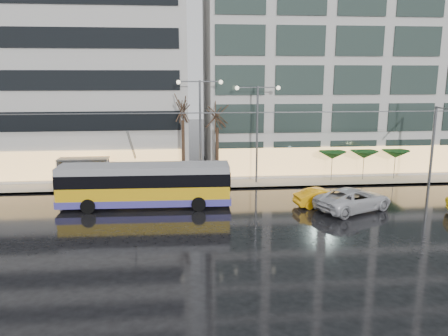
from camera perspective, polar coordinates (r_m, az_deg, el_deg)
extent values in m
plane|color=black|center=(28.60, -6.15, -7.61)|extent=(140.00, 140.00, 0.00)
cube|color=gray|center=(42.06, -3.22, -1.04)|extent=(80.00, 10.00, 0.15)
cube|color=slate|center=(37.26, -2.92, -2.76)|extent=(80.00, 0.10, 0.15)
cube|color=#B7B4AF|center=(48.84, -25.82, 12.72)|extent=(34.00, 14.00, 22.00)
cube|color=#B7B4AF|center=(49.62, 17.11, 15.08)|extent=(32.00, 14.00, 25.00)
cube|color=gold|center=(32.76, -10.23, -3.20)|extent=(12.39, 2.85, 1.54)
cube|color=#433D98|center=(32.90, -10.20, -4.07)|extent=(12.43, 2.90, 0.51)
cube|color=black|center=(32.48, -10.31, -1.28)|extent=(12.41, 2.88, 0.92)
cube|color=gray|center=(32.33, -10.35, -0.04)|extent=(12.39, 2.85, 0.51)
cube|color=black|center=(32.43, 0.66, -1.38)|extent=(0.12, 2.36, 1.34)
cube|color=black|center=(33.77, -20.81, -1.64)|extent=(0.12, 2.36, 1.34)
cylinder|color=black|center=(33.95, -3.39, -3.47)|extent=(1.04, 0.38, 1.03)
cylinder|color=black|center=(31.48, -3.33, -4.72)|extent=(1.04, 0.38, 1.03)
cylinder|color=black|center=(34.77, -16.40, -3.58)|extent=(1.04, 0.38, 1.03)
cylinder|color=black|center=(32.36, -17.34, -4.80)|extent=(1.04, 0.38, 1.03)
cylinder|color=#595B60|center=(33.14, -12.04, 2.81)|extent=(0.15, 3.82, 2.70)
cylinder|color=#595B60|center=(33.64, -11.92, 2.95)|extent=(0.15, 3.82, 2.70)
cylinder|color=#595B60|center=(41.89, 25.57, 2.51)|extent=(0.24, 0.24, 7.00)
cylinder|color=#595B60|center=(32.82, -4.55, 7.14)|extent=(42.00, 0.04, 0.04)
cylinder|color=#595B60|center=(33.31, -4.56, 7.21)|extent=(42.00, 0.04, 0.04)
cube|color=#595B60|center=(39.03, -17.89, 1.15)|extent=(4.20, 1.60, 0.12)
cube|color=silver|center=(39.94, -17.57, -0.43)|extent=(4.00, 0.05, 2.20)
cube|color=white|center=(39.77, -20.66, -0.69)|extent=(0.10, 1.40, 2.20)
cylinder|color=#595B60|center=(39.09, -20.85, -0.92)|extent=(0.10, 0.10, 2.40)
cylinder|color=#595B60|center=(40.41, -20.34, -0.48)|extent=(0.10, 0.10, 2.40)
cylinder|color=#595B60|center=(38.21, -15.07, -0.82)|extent=(0.10, 0.10, 2.40)
cylinder|color=#595B60|center=(39.56, -14.74, -0.37)|extent=(0.10, 0.10, 2.40)
cylinder|color=#595B60|center=(38.09, -3.11, 4.58)|extent=(0.18, 0.18, 9.00)
cylinder|color=#595B60|center=(37.75, -4.58, 11.19)|extent=(1.80, 0.10, 0.10)
cylinder|color=#595B60|center=(37.82, -1.80, 11.23)|extent=(1.80, 0.10, 0.10)
sphere|color=#FFF2CC|center=(37.75, -5.97, 11.09)|extent=(0.36, 0.36, 0.36)
sphere|color=#FFF2CC|center=(37.89, -0.42, 11.16)|extent=(0.36, 0.36, 0.36)
cylinder|color=#595B60|center=(38.65, 4.34, 4.30)|extent=(0.18, 0.18, 8.50)
cylinder|color=#595B60|center=(38.17, 3.08, 10.47)|extent=(1.80, 0.10, 0.10)
cylinder|color=#595B60|center=(38.47, 5.78, 10.44)|extent=(1.80, 0.10, 0.10)
sphere|color=#FFF2CC|center=(38.05, 1.72, 10.40)|extent=(0.36, 0.36, 0.36)
sphere|color=#FFF2CC|center=(38.66, 7.11, 10.35)|extent=(0.36, 0.36, 0.36)
cylinder|color=black|center=(38.52, -5.33, 2.07)|extent=(0.28, 0.28, 5.60)
cylinder|color=black|center=(38.89, -0.89, 1.70)|extent=(0.28, 0.28, 4.90)
cylinder|color=#595B60|center=(41.12, 13.88, -0.01)|extent=(0.06, 0.06, 2.20)
cone|color=#114014|center=(40.90, 13.97, 1.64)|extent=(2.50, 2.50, 0.70)
cylinder|color=#595B60|center=(42.20, 17.73, 0.07)|extent=(0.06, 0.06, 2.20)
cone|color=#114014|center=(41.98, 17.83, 1.68)|extent=(2.50, 2.50, 0.70)
cylinder|color=#595B60|center=(43.46, 21.37, 0.15)|extent=(0.06, 0.06, 2.20)
cone|color=#114014|center=(43.25, 21.49, 1.71)|extent=(2.50, 2.50, 0.70)
imported|color=#FFA90D|center=(33.30, 12.63, -3.78)|extent=(4.22, 1.96, 1.34)
imported|color=silver|center=(32.86, 16.56, -3.93)|extent=(6.53, 4.95, 1.65)
imported|color=black|center=(39.19, -14.27, -0.99)|extent=(0.64, 0.45, 1.70)
imported|color=#DD4999|center=(39.01, -14.34, 0.30)|extent=(1.02, 1.04, 0.88)
imported|color=black|center=(38.51, -10.98, -0.98)|extent=(1.02, 0.89, 1.80)
imported|color=black|center=(39.77, -20.10, -1.11)|extent=(1.27, 0.89, 1.78)
imported|color=black|center=(39.59, -20.19, 0.10)|extent=(0.98, 0.98, 0.72)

